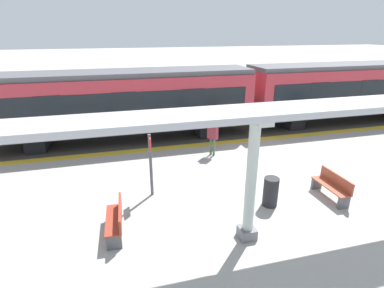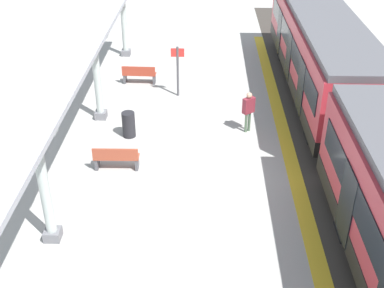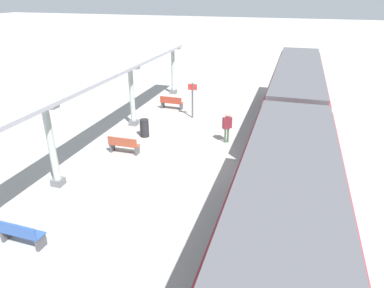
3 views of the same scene
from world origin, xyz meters
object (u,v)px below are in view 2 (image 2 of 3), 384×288
bench_near_end (139,74)px  bench_mid_platform (116,158)px  canopy_pillar_nearest (124,22)px  platform_info_sign (178,67)px  train_near_carriage (320,52)px  canopy_pillar_third (44,186)px  canopy_pillar_second (97,77)px  trash_bin (129,125)px  passenger_waiting_near_edge (249,107)px

bench_near_end → bench_mid_platform: size_ratio=1.01×
canopy_pillar_nearest → platform_info_sign: 5.64m
train_near_carriage → canopy_pillar_third: (8.93, 9.85, -0.08)m
canopy_pillar_second → trash_bin: bearing=133.2°
bench_near_end → train_near_carriage: bearing=174.9°
canopy_pillar_second → bench_near_end: canopy_pillar_second is taller
canopy_pillar_third → platform_info_sign: canopy_pillar_third is taller
bench_mid_platform → passenger_waiting_near_edge: size_ratio=0.94×
bench_near_end → passenger_waiting_near_edge: bearing=136.8°
trash_bin → train_near_carriage: bearing=-151.5°
bench_mid_platform → platform_info_sign: platform_info_sign is taller
canopy_pillar_second → platform_info_sign: bearing=-143.2°
canopy_pillar_nearest → bench_near_end: bearing=107.4°
canopy_pillar_second → passenger_waiting_near_edge: canopy_pillar_second is taller
trash_bin → canopy_pillar_second: bearing=-46.8°
bench_mid_platform → trash_bin: size_ratio=1.55×
canopy_pillar_nearest → bench_near_end: canopy_pillar_nearest is taller
canopy_pillar_third → platform_info_sign: 9.78m
bench_near_end → bench_mid_platform: 7.06m
bench_near_end → platform_info_sign: (-1.82, 1.22, 0.89)m
train_near_carriage → bench_near_end: 7.96m
bench_mid_platform → platform_info_sign: bearing=-106.6°
canopy_pillar_third → train_near_carriage: bearing=-132.2°
bench_mid_platform → trash_bin: 2.24m
canopy_pillar_second → platform_info_sign: (-2.94, -2.20, -0.43)m
canopy_pillar_third → passenger_waiting_near_edge: canopy_pillar_third is taller
canopy_pillar_nearest → canopy_pillar_third: 14.11m
train_near_carriage → trash_bin: 8.76m
platform_info_sign → passenger_waiting_near_edge: (-2.78, 3.10, -0.33)m
trash_bin → platform_info_sign: (-1.63, -3.60, 0.84)m
canopy_pillar_nearest → canopy_pillar_second: same height
canopy_pillar_second → canopy_pillar_third: bearing=90.0°
canopy_pillar_second → bench_mid_platform: 4.05m
train_near_carriage → passenger_waiting_near_edge: size_ratio=8.10×
passenger_waiting_near_edge → train_near_carriage: bearing=-131.5°
canopy_pillar_third → bench_mid_platform: canopy_pillar_third is taller
bench_near_end → bench_mid_platform: (-0.09, 7.05, 0.00)m
train_near_carriage → canopy_pillar_second: train_near_carriage is taller
trash_bin → bench_mid_platform: bearing=87.3°
train_near_carriage → trash_bin: bearing=28.5°
trash_bin → passenger_waiting_near_edge: 4.46m
train_near_carriage → canopy_pillar_nearest: bearing=-25.5°
canopy_pillar_second → canopy_pillar_third: (0.00, 7.12, 0.00)m
bench_near_end → platform_info_sign: size_ratio=0.69×
bench_near_end → passenger_waiting_near_edge: passenger_waiting_near_edge is taller
platform_info_sign → passenger_waiting_near_edge: bearing=131.9°
bench_mid_platform → passenger_waiting_near_edge: bearing=-148.8°
canopy_pillar_nearest → canopy_pillar_second: bearing=90.0°
canopy_pillar_second → platform_info_sign: canopy_pillar_second is taller
canopy_pillar_nearest → passenger_waiting_near_edge: size_ratio=2.16×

